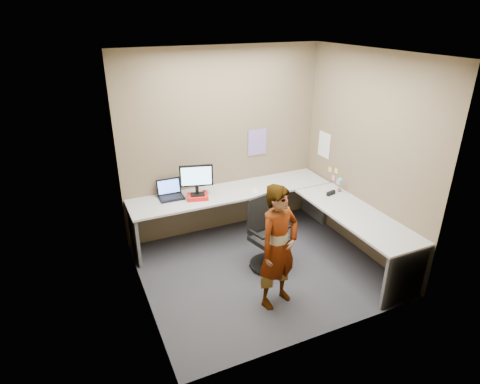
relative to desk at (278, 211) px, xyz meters
name	(u,v)px	position (x,y,z in m)	size (l,w,h in m)	color
ground	(262,269)	(-0.44, -0.39, -0.59)	(3.00, 3.00, 0.00)	#28272D
wall_back	(223,143)	(-0.44, 0.91, 0.76)	(3.00, 3.00, 0.00)	brown
wall_right	(365,157)	(1.06, -0.39, 0.76)	(2.70, 2.70, 0.00)	brown
wall_left	(136,196)	(-1.94, -0.39, 0.76)	(2.70, 2.70, 0.00)	brown
ceiling	(267,53)	(-0.44, -0.39, 2.11)	(3.00, 3.00, 0.00)	white
desk	(278,211)	(0.00, 0.00, 0.00)	(2.98, 2.58, 0.73)	#B9B9B9
paper_ream	(198,197)	(-0.97, 0.55, 0.17)	(0.28, 0.21, 0.06)	red
monitor	(196,177)	(-0.97, 0.56, 0.45)	(0.45, 0.18, 0.43)	black
laptop	(170,193)	(-1.30, 0.76, 0.20)	(0.34, 0.29, 0.24)	black
trackball_mouse	(204,192)	(-0.84, 0.65, 0.17)	(0.12, 0.08, 0.07)	#B7B7BC
origami	(255,189)	(-0.14, 0.44, 0.17)	(0.10, 0.10, 0.06)	white
stapler	(331,193)	(0.78, -0.11, 0.17)	(0.15, 0.04, 0.06)	black
flower	(340,182)	(0.96, -0.06, 0.28)	(0.07, 0.07, 0.22)	brown
calendar_purple	(257,142)	(0.11, 0.90, 0.71)	(0.30, 0.01, 0.40)	#846BB7
calendar_white	(324,145)	(1.05, 0.51, 0.66)	(0.01, 0.28, 0.38)	white
sticky_note_a	(336,171)	(1.05, 0.16, 0.36)	(0.01, 0.07, 0.07)	#F2E059
sticky_note_b	(333,178)	(1.05, 0.21, 0.23)	(0.01, 0.07, 0.07)	pink
sticky_note_c	(338,182)	(1.05, 0.09, 0.21)	(0.01, 0.07, 0.07)	pink
sticky_note_d	(330,170)	(1.05, 0.31, 0.33)	(0.01, 0.07, 0.07)	#F2E059
office_chair	(266,240)	(-0.34, -0.32, -0.20)	(0.54, 0.51, 0.95)	black
person	(278,247)	(-0.57, -1.02, 0.15)	(0.54, 0.35, 1.47)	#999399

